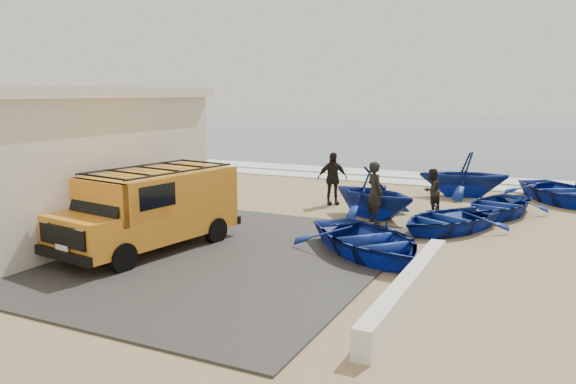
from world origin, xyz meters
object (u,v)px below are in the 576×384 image
(boat_far_left, at_px, (464,174))
(van, at_px, (152,207))
(boat_far_right, at_px, (562,191))
(fisherman_front, at_px, (375,193))
(building, at_px, (15,158))
(boat_near_right, at_px, (447,219))
(fisherman_middle, at_px, (432,190))
(boat_mid_left, at_px, (373,192))
(fisherman_back, at_px, (332,179))
(boat_mid_right, at_px, (498,205))
(parapet, at_px, (409,287))
(boat_near_left, at_px, (368,240))

(boat_far_left, bearing_deg, van, -41.81)
(boat_far_right, height_order, fisherman_front, fisherman_front)
(building, xyz_separation_m, boat_near_right, (12.15, 5.19, -1.78))
(boat_far_left, xyz_separation_m, fisherman_middle, (-0.55, -3.51, -0.14))
(building, distance_m, boat_mid_left, 11.38)
(fisherman_middle, xyz_separation_m, fisherman_back, (-3.61, -0.35, 0.22))
(building, xyz_separation_m, boat_mid_right, (13.30, 8.15, -1.78))
(boat_near_right, xyz_separation_m, boat_far_right, (3.09, 6.51, 0.07))
(van, distance_m, boat_mid_right, 11.53)
(boat_mid_right, relative_size, boat_far_right, 0.85)
(building, bearing_deg, boat_far_left, 44.54)
(van, height_order, fisherman_front, van)
(boat_mid_left, distance_m, boat_far_left, 5.77)
(boat_mid_left, height_order, boat_far_left, boat_far_left)
(building, relative_size, boat_near_right, 2.53)
(boat_mid_right, distance_m, boat_far_right, 4.05)
(parapet, height_order, boat_far_left, boat_far_left)
(boat_near_right, relative_size, fisherman_front, 1.87)
(boat_near_left, distance_m, fisherman_middle, 6.32)
(boat_mid_right, xyz_separation_m, fisherman_middle, (-2.21, -0.20, 0.38))
(building, relative_size, boat_near_left, 2.24)
(boat_near_right, relative_size, boat_far_right, 0.85)
(boat_far_left, relative_size, fisherman_front, 1.73)
(boat_mid_left, relative_size, fisherman_front, 1.65)
(boat_far_left, xyz_separation_m, fisherman_back, (-4.16, -3.87, 0.08))
(boat_near_right, distance_m, boat_mid_right, 3.17)
(building, distance_m, van, 5.54)
(boat_mid_right, bearing_deg, boat_near_right, -97.25)
(boat_mid_left, bearing_deg, boat_near_right, -85.18)
(boat_near_right, distance_m, fisherman_back, 5.28)
(fisherman_back, bearing_deg, boat_near_right, -65.25)
(boat_far_right, relative_size, fisherman_back, 2.22)
(fisherman_front, relative_size, fisherman_back, 1.01)
(boat_near_left, height_order, boat_mid_right, boat_near_left)
(parapet, distance_m, fisherman_back, 9.98)
(boat_far_right, bearing_deg, parapet, -133.97)
(fisherman_back, bearing_deg, parapet, -97.74)
(boat_far_left, relative_size, boat_far_right, 0.79)
(boat_near_left, height_order, boat_far_left, boat_far_left)
(boat_mid_right, height_order, boat_far_left, boat_far_left)
(fisherman_front, bearing_deg, boat_near_right, -141.72)
(building, height_order, boat_near_left, building)
(fisherman_middle, bearing_deg, boat_far_right, 157.08)
(building, height_order, fisherman_back, building)
(parapet, height_order, fisherman_back, fisherman_back)
(boat_near_left, bearing_deg, building, 140.90)
(building, bearing_deg, fisherman_front, 28.59)
(boat_near_right, distance_m, boat_mid_left, 2.81)
(boat_near_left, bearing_deg, boat_far_right, 18.37)
(boat_near_left, height_order, boat_far_right, boat_far_right)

